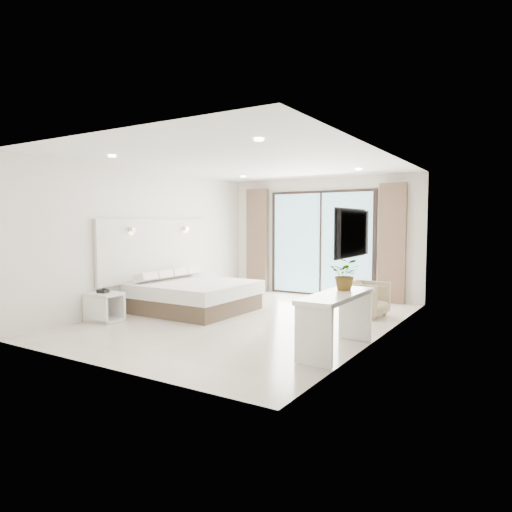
{
  "coord_description": "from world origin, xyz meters",
  "views": [
    {
      "loc": [
        4.22,
        -6.58,
        1.68
      ],
      "look_at": [
        -0.1,
        0.4,
        1.08
      ],
      "focal_mm": 32.0,
      "sensor_mm": 36.0,
      "label": 1
    }
  ],
  "objects_px": {
    "nightstand": "(105,307)",
    "console_desk": "(337,309)",
    "armchair": "(366,297)",
    "bed": "(194,296)"
  },
  "relations": [
    {
      "from": "console_desk",
      "to": "armchair",
      "type": "relative_size",
      "value": 2.25
    },
    {
      "from": "bed",
      "to": "nightstand",
      "type": "xyz_separation_m",
      "value": [
        -0.69,
        -1.53,
        -0.05
      ]
    },
    {
      "from": "console_desk",
      "to": "armchair",
      "type": "bearing_deg",
      "value": 99.42
    },
    {
      "from": "nightstand",
      "to": "console_desk",
      "type": "height_order",
      "value": "console_desk"
    },
    {
      "from": "nightstand",
      "to": "armchair",
      "type": "distance_m",
      "value": 4.57
    },
    {
      "from": "nightstand",
      "to": "console_desk",
      "type": "xyz_separation_m",
      "value": [
        4.05,
        0.34,
        0.31
      ]
    },
    {
      "from": "console_desk",
      "to": "armchair",
      "type": "xyz_separation_m",
      "value": [
        -0.4,
        2.41,
        -0.21
      ]
    },
    {
      "from": "bed",
      "to": "console_desk",
      "type": "distance_m",
      "value": 3.57
    },
    {
      "from": "nightstand",
      "to": "console_desk",
      "type": "bearing_deg",
      "value": 2.48
    },
    {
      "from": "bed",
      "to": "nightstand",
      "type": "relative_size",
      "value": 3.57
    }
  ]
}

